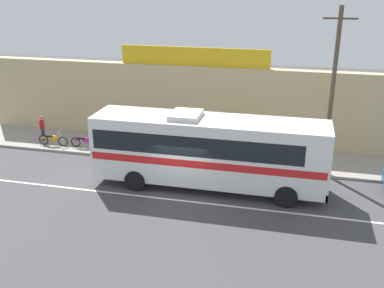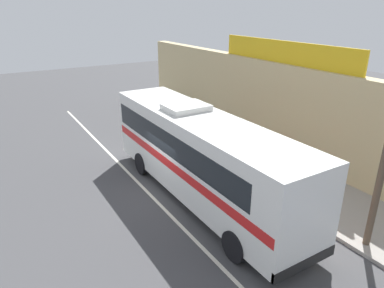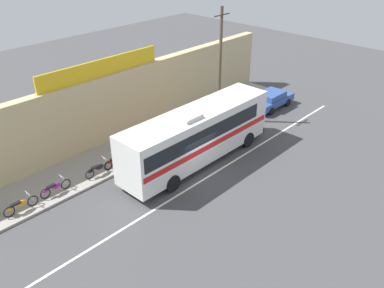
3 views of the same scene
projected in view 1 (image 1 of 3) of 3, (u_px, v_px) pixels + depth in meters
ground_plane at (182, 193)px, 21.63m from camera, size 70.00×70.00×0.00m
sidewalk_slab at (204, 153)px, 26.34m from camera, size 30.00×3.60×0.14m
storefront_facade at (212, 105)px, 27.48m from camera, size 30.00×0.70×4.80m
storefront_billboard at (194, 56)px, 26.69m from camera, size 9.14×0.12×1.10m
road_center_stripe at (178, 200)px, 20.90m from camera, size 30.00×0.14×0.01m
intercity_bus at (207, 148)px, 21.52m from camera, size 11.29×2.62×3.78m
utility_pole at (332, 91)px, 22.13m from camera, size 1.60×0.22×8.45m
motorcycle_orange at (129, 146)px, 26.08m from camera, size 1.94×0.56×0.94m
motorcycle_blue at (85, 141)px, 26.81m from camera, size 1.90×0.56×0.94m
motorcycle_black at (53, 139)px, 27.17m from camera, size 1.93×0.56×0.94m
motorcycle_purple at (151, 148)px, 25.76m from camera, size 1.92×0.56×0.94m
pedestrian_far_left at (42, 126)px, 27.83m from camera, size 0.30×0.48×1.62m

